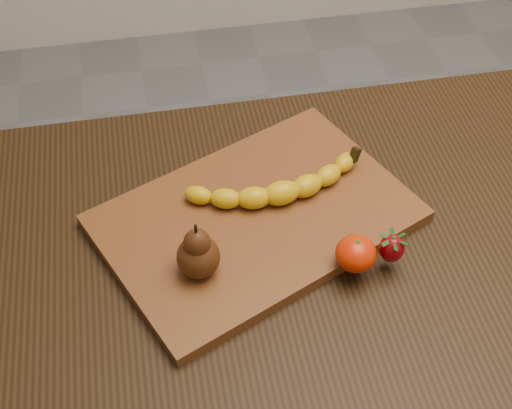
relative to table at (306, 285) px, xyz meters
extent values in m
cube|color=black|center=(0.00, 0.00, 0.08)|extent=(1.00, 0.70, 0.04)
cylinder|color=black|center=(-0.45, 0.30, -0.30)|extent=(0.05, 0.05, 0.72)
cylinder|color=black|center=(0.45, 0.30, -0.30)|extent=(0.05, 0.05, 0.72)
cube|color=brown|center=(-0.07, 0.06, 0.11)|extent=(0.53, 0.46, 0.02)
ellipsoid|color=red|center=(0.05, -0.06, 0.14)|extent=(0.08, 0.08, 0.05)
camera|label=1|loc=(-0.20, -0.65, 0.91)|focal=50.00mm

